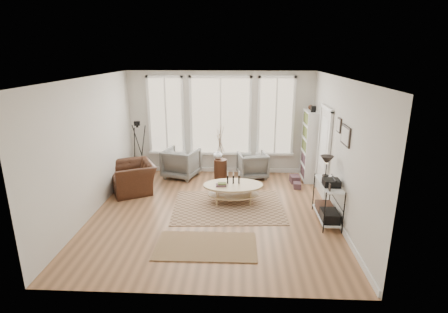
# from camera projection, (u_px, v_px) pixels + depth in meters

# --- Properties ---
(room) EXTENTS (5.50, 5.54, 2.90)m
(room) POSITION_uv_depth(u_px,v_px,m) (214.00, 149.00, 7.31)
(room) COLOR #A57149
(room) RESTS_ON ground
(bay_window) EXTENTS (4.14, 0.12, 2.24)m
(bay_window) POSITION_uv_depth(u_px,v_px,m) (221.00, 118.00, 9.83)
(bay_window) COLOR #CDB281
(bay_window) RESTS_ON ground
(door) EXTENTS (0.09, 1.06, 2.22)m
(door) POSITION_uv_depth(u_px,v_px,m) (324.00, 150.00, 8.36)
(door) COLOR silver
(door) RESTS_ON ground
(bookcase) EXTENTS (0.31, 0.85, 2.06)m
(bookcase) POSITION_uv_depth(u_px,v_px,m) (309.00, 146.00, 9.44)
(bookcase) COLOR white
(bookcase) RESTS_ON ground
(low_shelf) EXTENTS (0.38, 1.08, 1.30)m
(low_shelf) POSITION_uv_depth(u_px,v_px,m) (328.00, 198.00, 7.16)
(low_shelf) COLOR white
(low_shelf) RESTS_ON ground
(wall_art) EXTENTS (0.04, 0.88, 0.44)m
(wall_art) POSITION_uv_depth(u_px,v_px,m) (344.00, 133.00, 6.79)
(wall_art) COLOR black
(wall_art) RESTS_ON ground
(rug_main) EXTENTS (2.57, 2.00, 0.01)m
(rug_main) POSITION_uv_depth(u_px,v_px,m) (228.00, 207.00, 7.95)
(rug_main) COLOR brown
(rug_main) RESTS_ON ground
(rug_runner) EXTENTS (1.83, 1.03, 0.01)m
(rug_runner) POSITION_uv_depth(u_px,v_px,m) (206.00, 246.00, 6.33)
(rug_runner) COLOR brown
(rug_runner) RESTS_ON ground
(coffee_table) EXTENTS (1.44, 0.98, 0.64)m
(coffee_table) POSITION_uv_depth(u_px,v_px,m) (233.00, 188.00, 8.12)
(coffee_table) COLOR tan
(coffee_table) RESTS_ON ground
(armchair_left) EXTENTS (1.09, 1.11, 0.82)m
(armchair_left) POSITION_uv_depth(u_px,v_px,m) (181.00, 163.00, 9.77)
(armchair_left) COLOR slate
(armchair_left) RESTS_ON ground
(armchair_right) EXTENTS (0.91, 0.93, 0.72)m
(armchair_right) POSITION_uv_depth(u_px,v_px,m) (253.00, 165.00, 9.74)
(armchair_right) COLOR slate
(armchair_right) RESTS_ON ground
(side_table) EXTENTS (0.36, 0.36, 1.50)m
(side_table) POSITION_uv_depth(u_px,v_px,m) (220.00, 153.00, 9.59)
(side_table) COLOR #3C1F13
(side_table) RESTS_ON ground
(vase) EXTENTS (0.30, 0.30, 0.26)m
(vase) POSITION_uv_depth(u_px,v_px,m) (218.00, 154.00, 9.70)
(vase) COLOR silver
(vase) RESTS_ON side_table
(accent_chair) EXTENTS (1.46, 1.41, 0.73)m
(accent_chair) POSITION_uv_depth(u_px,v_px,m) (133.00, 177.00, 8.76)
(accent_chair) COLOR #3C1F13
(accent_chair) RESTS_ON ground
(tripod_camera) EXTENTS (0.56, 0.56, 1.58)m
(tripod_camera) POSITION_uv_depth(u_px,v_px,m) (139.00, 151.00, 9.72)
(tripod_camera) COLOR black
(tripod_camera) RESTS_ON ground
(book_stack_near) EXTENTS (0.27, 0.33, 0.20)m
(book_stack_near) POSITION_uv_depth(u_px,v_px,m) (295.00, 179.00, 9.40)
(book_stack_near) COLOR brown
(book_stack_near) RESTS_ON ground
(book_stack_far) EXTENTS (0.20, 0.25, 0.15)m
(book_stack_far) POSITION_uv_depth(u_px,v_px,m) (297.00, 185.00, 9.02)
(book_stack_far) COLOR brown
(book_stack_far) RESTS_ON ground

